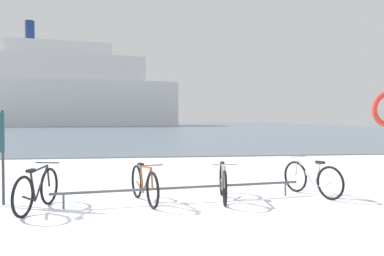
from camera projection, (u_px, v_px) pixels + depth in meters
ground at (144, 128)px, 59.36m from camera, size 80.00×132.00×0.08m
bike_rack at (183, 188)px, 7.50m from camera, size 4.93×0.75×0.31m
bicycle_0 at (37, 190)px, 6.78m from camera, size 0.50×1.65×0.82m
bicycle_1 at (144, 185)px, 7.39m from camera, size 0.63×1.66×0.79m
bicycle_2 at (223, 183)px, 7.64m from camera, size 0.46×1.68×0.79m
bicycle_3 at (312, 179)px, 8.09m from camera, size 0.70×1.55×0.80m
ferry_ship at (64, 92)px, 73.39m from camera, size 43.28×16.38×19.68m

